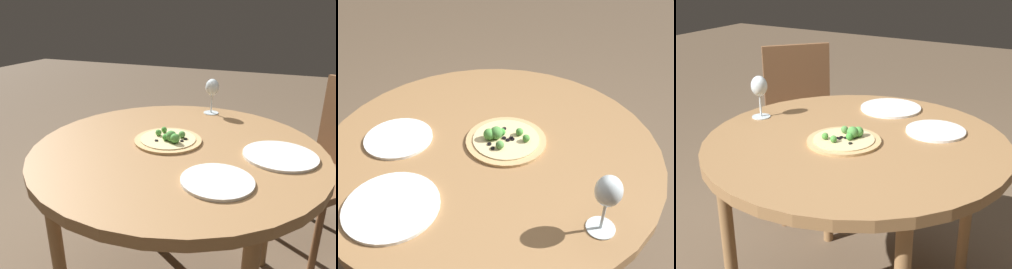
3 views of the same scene
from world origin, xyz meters
The scene contains 6 objects.
dining_table centered at (0.00, 0.00, 0.69)m, with size 1.12×1.12×0.76m.
chair centered at (-0.63, -0.69, 0.49)m, with size 0.57×0.57×0.92m.
pizza centered at (0.05, -0.02, 0.77)m, with size 0.27×0.27×0.06m.
wine_glass centered at (-0.01, -0.46, 0.89)m, with size 0.08×0.08×0.18m.
plate_near centered at (-0.21, 0.23, 0.77)m, with size 0.23×0.23×0.01m.
plate_far centered at (-0.38, -0.04, 0.77)m, with size 0.26×0.26×0.01m.
Camera 1 is at (-0.40, 1.11, 1.26)m, focal length 35.00 mm.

